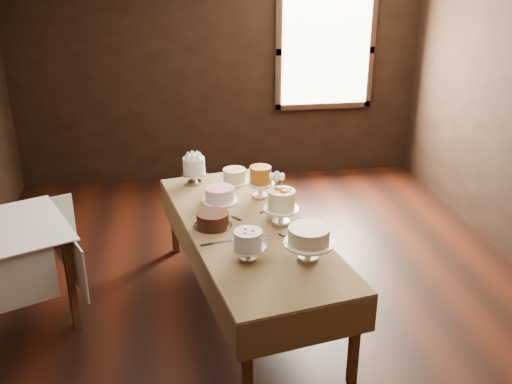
% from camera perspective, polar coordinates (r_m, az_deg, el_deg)
% --- Properties ---
extents(floor, '(5.00, 6.00, 0.01)m').
position_cam_1_polar(floor, '(4.85, 0.37, -11.31)').
color(floor, black).
rests_on(floor, ground).
extents(wall_back, '(5.00, 0.02, 2.80)m').
position_cam_1_polar(wall_back, '(7.11, -3.58, 12.13)').
color(wall_back, black).
rests_on(wall_back, ground).
extents(window, '(1.10, 0.05, 1.30)m').
position_cam_1_polar(window, '(7.26, 7.01, 13.83)').
color(window, '#FFEABF').
rests_on(window, wall_back).
extents(display_table, '(1.35, 2.52, 0.74)m').
position_cam_1_polar(display_table, '(4.52, -0.84, -3.99)').
color(display_table, '#472915').
rests_on(display_table, ground).
extents(side_table, '(1.25, 1.25, 0.80)m').
position_cam_1_polar(side_table, '(4.74, -24.17, -4.49)').
color(side_table, '#472915').
rests_on(side_table, ground).
extents(cake_meringue, '(0.28, 0.28, 0.26)m').
position_cam_1_polar(cake_meringue, '(5.30, -6.20, 2.09)').
color(cake_meringue, silver).
rests_on(cake_meringue, display_table).
extents(cake_speckled, '(0.29, 0.29, 0.13)m').
position_cam_1_polar(cake_speckled, '(5.31, -2.17, 1.61)').
color(cake_speckled, white).
rests_on(cake_speckled, display_table).
extents(cake_lattice, '(0.32, 0.32, 0.12)m').
position_cam_1_polar(cake_lattice, '(4.91, -3.64, -0.33)').
color(cake_lattice, white).
rests_on(cake_lattice, display_table).
extents(cake_caramel, '(0.25, 0.25, 0.29)m').
position_cam_1_polar(cake_caramel, '(4.98, 0.45, 0.88)').
color(cake_caramel, white).
rests_on(cake_caramel, display_table).
extents(cake_chocolate, '(0.31, 0.31, 0.12)m').
position_cam_1_polar(cake_chocolate, '(4.46, -4.35, -2.83)').
color(cake_chocolate, silver).
rests_on(cake_chocolate, display_table).
extents(cake_flowers, '(0.28, 0.28, 0.29)m').
position_cam_1_polar(cake_flowers, '(4.50, 2.54, -1.63)').
color(cake_flowers, white).
rests_on(cake_flowers, display_table).
extents(cake_swirl, '(0.25, 0.25, 0.23)m').
position_cam_1_polar(cake_swirl, '(3.97, -0.79, -5.47)').
color(cake_swirl, silver).
rests_on(cake_swirl, display_table).
extents(cake_cream, '(0.38, 0.38, 0.25)m').
position_cam_1_polar(cake_cream, '(4.00, 5.28, -5.20)').
color(cake_cream, white).
rests_on(cake_cream, display_table).
extents(cake_server_a, '(0.24, 0.05, 0.01)m').
position_cam_1_polar(cake_server_a, '(4.29, 0.72, -4.69)').
color(cake_server_a, silver).
rests_on(cake_server_a, display_table).
extents(cake_server_b, '(0.18, 0.20, 0.01)m').
position_cam_1_polar(cake_server_b, '(4.27, 4.09, -4.87)').
color(cake_server_b, silver).
rests_on(cake_server_b, display_table).
extents(cake_server_c, '(0.16, 0.21, 0.01)m').
position_cam_1_polar(cake_server_c, '(4.68, -2.90, -2.21)').
color(cake_server_c, silver).
rests_on(cake_server_c, display_table).
extents(cake_server_d, '(0.15, 0.22, 0.01)m').
position_cam_1_polar(cake_server_d, '(4.83, 1.25, -1.37)').
color(cake_server_d, silver).
rests_on(cake_server_d, display_table).
extents(cake_server_e, '(0.24, 0.08, 0.01)m').
position_cam_1_polar(cake_server_e, '(4.25, -3.42, -5.01)').
color(cake_server_e, silver).
rests_on(cake_server_e, display_table).
extents(flower_vase, '(0.16, 0.16, 0.13)m').
position_cam_1_polar(flower_vase, '(4.70, 2.05, -1.24)').
color(flower_vase, '#2D2823').
rests_on(flower_vase, display_table).
extents(flower_bouquet, '(0.14, 0.14, 0.20)m').
position_cam_1_polar(flower_bouquet, '(4.63, 2.08, 0.86)').
color(flower_bouquet, white).
rests_on(flower_bouquet, flower_vase).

